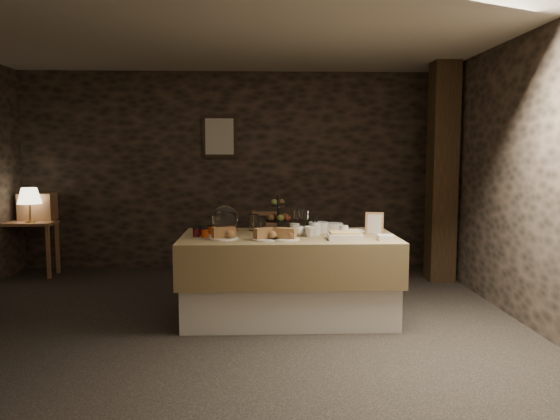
{
  "coord_description": "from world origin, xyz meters",
  "views": [
    {
      "loc": [
        0.38,
        -4.8,
        1.54
      ],
      "look_at": [
        0.56,
        0.2,
        1.01
      ],
      "focal_mm": 35.0,
      "sensor_mm": 36.0,
      "label": 1
    }
  ],
  "objects_px": {
    "table_lamp": "(29,196)",
    "chair": "(267,246)",
    "console_table": "(29,232)",
    "wine_rack": "(37,207)",
    "timber_column": "(442,173)",
    "buffet_table": "(289,270)",
    "fruit_stand": "(279,217)"
  },
  "relations": [
    {
      "from": "buffet_table",
      "to": "table_lamp",
      "type": "bearing_deg",
      "value": 149.84
    },
    {
      "from": "console_table",
      "to": "buffet_table",
      "type": "bearing_deg",
      "value": -30.44
    },
    {
      "from": "wine_rack",
      "to": "fruit_stand",
      "type": "xyz_separation_m",
      "value": [
        3.01,
        -1.7,
        0.06
      ]
    },
    {
      "from": "chair",
      "to": "fruit_stand",
      "type": "relative_size",
      "value": 1.78
    },
    {
      "from": "table_lamp",
      "to": "buffet_table",
      "type": "bearing_deg",
      "value": -30.16
    },
    {
      "from": "wine_rack",
      "to": "timber_column",
      "type": "distance_m",
      "value": 5.05
    },
    {
      "from": "chair",
      "to": "fruit_stand",
      "type": "bearing_deg",
      "value": -91.18
    },
    {
      "from": "buffet_table",
      "to": "table_lamp",
      "type": "xyz_separation_m",
      "value": [
        -3.09,
        1.8,
        0.56
      ]
    },
    {
      "from": "wine_rack",
      "to": "timber_column",
      "type": "relative_size",
      "value": 0.16
    },
    {
      "from": "timber_column",
      "to": "buffet_table",
      "type": "bearing_deg",
      "value": -142.85
    },
    {
      "from": "table_lamp",
      "to": "console_table",
      "type": "bearing_deg",
      "value": 135.0
    },
    {
      "from": "wine_rack",
      "to": "chair",
      "type": "height_order",
      "value": "wine_rack"
    },
    {
      "from": "table_lamp",
      "to": "timber_column",
      "type": "bearing_deg",
      "value": -4.01
    },
    {
      "from": "buffet_table",
      "to": "console_table",
      "type": "xyz_separation_m",
      "value": [
        -3.14,
        1.85,
        0.11
      ]
    },
    {
      "from": "table_lamp",
      "to": "wine_rack",
      "type": "xyz_separation_m",
      "value": [
        0.0,
        0.23,
        -0.15
      ]
    },
    {
      "from": "buffet_table",
      "to": "timber_column",
      "type": "xyz_separation_m",
      "value": [
        1.91,
        1.45,
        0.85
      ]
    },
    {
      "from": "buffet_table",
      "to": "chair",
      "type": "bearing_deg",
      "value": 95.26
    },
    {
      "from": "console_table",
      "to": "chair",
      "type": "height_order",
      "value": "chair"
    },
    {
      "from": "console_table",
      "to": "chair",
      "type": "xyz_separation_m",
      "value": [
        2.97,
        0.05,
        -0.2
      ]
    },
    {
      "from": "table_lamp",
      "to": "timber_column",
      "type": "height_order",
      "value": "timber_column"
    },
    {
      "from": "buffet_table",
      "to": "fruit_stand",
      "type": "bearing_deg",
      "value": 103.24
    },
    {
      "from": "console_table",
      "to": "fruit_stand",
      "type": "height_order",
      "value": "fruit_stand"
    },
    {
      "from": "buffet_table",
      "to": "chair",
      "type": "distance_m",
      "value": 1.91
    },
    {
      "from": "wine_rack",
      "to": "timber_column",
      "type": "xyz_separation_m",
      "value": [
        5.0,
        -0.58,
        0.45
      ]
    },
    {
      "from": "console_table",
      "to": "wine_rack",
      "type": "bearing_deg",
      "value": 74.48
    },
    {
      "from": "table_lamp",
      "to": "fruit_stand",
      "type": "height_order",
      "value": "fruit_stand"
    },
    {
      "from": "buffet_table",
      "to": "fruit_stand",
      "type": "relative_size",
      "value": 5.65
    },
    {
      "from": "table_lamp",
      "to": "chair",
      "type": "xyz_separation_m",
      "value": [
        2.92,
        0.1,
        -0.65
      ]
    },
    {
      "from": "fruit_stand",
      "to": "table_lamp",
      "type": "bearing_deg",
      "value": 154.04
    },
    {
      "from": "timber_column",
      "to": "console_table",
      "type": "bearing_deg",
      "value": 175.47
    },
    {
      "from": "buffet_table",
      "to": "timber_column",
      "type": "relative_size",
      "value": 0.76
    },
    {
      "from": "timber_column",
      "to": "fruit_stand",
      "type": "bearing_deg",
      "value": -150.65
    }
  ]
}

